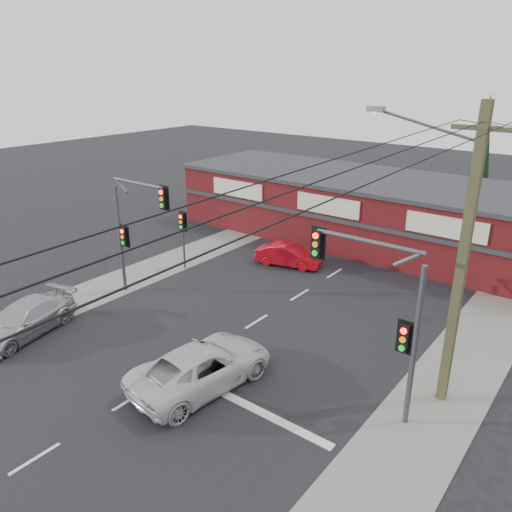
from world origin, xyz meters
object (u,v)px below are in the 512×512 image
Objects in this scene: white_suv at (202,366)px; utility_pole at (459,253)px; shop_building at (372,209)px; silver_suv at (23,320)px; red_sedan at (289,255)px.

utility_pole is (7.01, 4.53, 4.63)m from white_suv.
white_suv is 18.72m from shop_building.
white_suv is 0.20× the size of shop_building.
white_suv is 8.80m from silver_suv.
utility_pole is at bearing 10.04° from silver_suv.
white_suv reaches higher than silver_suv.
white_suv reaches higher than red_sedan.
silver_suv is 21.54m from shop_building.
silver_suv is (-8.56, -2.04, -0.06)m from white_suv.
utility_pole reaches higher than white_suv.
red_sedan is 7.34m from shop_building.
red_sedan is 0.14× the size of shop_building.
shop_building is at bearing 60.35° from silver_suv.
shop_building is at bearing 123.76° from utility_pole.
shop_building reaches higher than red_sedan.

